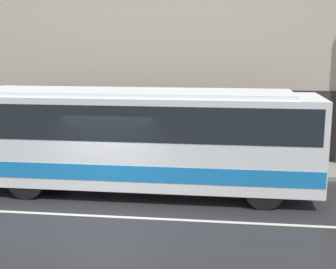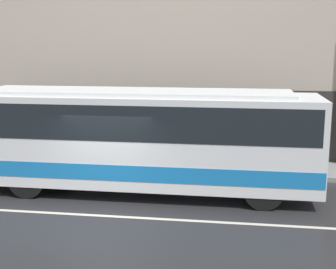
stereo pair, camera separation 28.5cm
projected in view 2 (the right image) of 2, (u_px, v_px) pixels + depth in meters
The scene contains 5 objects.
ground_plane at pixel (98, 216), 12.25m from camera, with size 60.00×60.00×0.00m, color #262628.
sidewalk at pixel (139, 164), 17.19m from camera, with size 60.00×2.21×0.15m.
building_facade at pixel (144, 20), 17.39m from camera, with size 60.00×0.35×11.01m.
lane_stripe at pixel (98, 215), 12.25m from camera, with size 54.00×0.14×0.01m.
transit_bus at pixel (135, 135), 13.97m from camera, with size 10.78×2.50×3.09m.
Camera 2 is at (3.54, -11.21, 4.44)m, focal length 50.00 mm.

